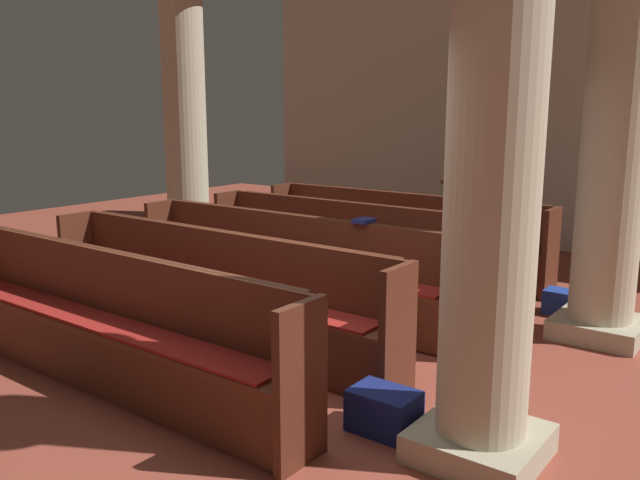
# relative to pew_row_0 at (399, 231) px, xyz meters

# --- Properties ---
(ground_plane) EXTENTS (19.20, 19.20, 0.00)m
(ground_plane) POSITION_rel_pew_row_0_xyz_m (0.98, -3.48, -0.53)
(ground_plane) COLOR brown
(back_wall) EXTENTS (10.00, 0.16, 4.50)m
(back_wall) POSITION_rel_pew_row_0_xyz_m (0.98, 2.60, 1.72)
(back_wall) COLOR beige
(back_wall) RESTS_ON ground
(pew_row_0) EXTENTS (3.92, 0.46, 1.00)m
(pew_row_0) POSITION_rel_pew_row_0_xyz_m (0.00, 0.00, 0.00)
(pew_row_0) COLOR #562819
(pew_row_0) RESTS_ON ground
(pew_row_1) EXTENTS (3.92, 0.46, 1.00)m
(pew_row_1) POSITION_rel_pew_row_0_xyz_m (0.00, -1.10, 0.00)
(pew_row_1) COLOR #562819
(pew_row_1) RESTS_ON ground
(pew_row_2) EXTENTS (3.92, 0.47, 1.00)m
(pew_row_2) POSITION_rel_pew_row_0_xyz_m (0.00, -2.20, 0.00)
(pew_row_2) COLOR #562819
(pew_row_2) RESTS_ON ground
(pew_row_3) EXTENTS (3.92, 0.46, 1.00)m
(pew_row_3) POSITION_rel_pew_row_0_xyz_m (0.00, -3.31, 0.00)
(pew_row_3) COLOR #562819
(pew_row_3) RESTS_ON ground
(pew_row_4) EXTENTS (3.92, 0.46, 1.00)m
(pew_row_4) POSITION_rel_pew_row_0_xyz_m (0.00, -4.41, 0.00)
(pew_row_4) COLOR #562819
(pew_row_4) RESTS_ON ground
(pillar_aisle_side) EXTENTS (0.82, 0.82, 3.80)m
(pillar_aisle_side) POSITION_rel_pew_row_0_xyz_m (2.73, -1.04, 1.44)
(pillar_aisle_side) COLOR tan
(pillar_aisle_side) RESTS_ON ground
(pillar_far_side) EXTENTS (0.82, 0.82, 3.80)m
(pillar_far_side) POSITION_rel_pew_row_0_xyz_m (-2.68, -1.13, 1.44)
(pillar_far_side) COLOR tan
(pillar_far_side) RESTS_ON ground
(pillar_aisle_rear) EXTENTS (0.78, 0.78, 3.80)m
(pillar_aisle_rear) POSITION_rel_pew_row_0_xyz_m (2.73, -3.72, 1.44)
(pillar_aisle_rear) COLOR tan
(pillar_aisle_rear) RESTS_ON ground
(lectern) EXTENTS (0.48, 0.45, 1.08)m
(lectern) POSITION_rel_pew_row_0_xyz_m (0.24, 1.27, -0.08)
(lectern) COLOR #562B1A
(lectern) RESTS_ON ground
(hymn_book) EXTENTS (0.15, 0.21, 0.04)m
(hymn_book) POSITION_rel_pew_row_0_xyz_m (0.77, -2.02, 0.49)
(hymn_book) COLOR navy
(hymn_book) RESTS_ON pew_row_2
(kneeler_box_blue) EXTENTS (0.40, 0.25, 0.25)m
(kneeler_box_blue) POSITION_rel_pew_row_0_xyz_m (2.28, -0.55, -0.41)
(kneeler_box_blue) COLOR navy
(kneeler_box_blue) RESTS_ON ground
(kneeler_box_navy) EXTENTS (0.43, 0.31, 0.28)m
(kneeler_box_navy) POSITION_rel_pew_row_0_xyz_m (2.10, -3.78, -0.39)
(kneeler_box_navy) COLOR navy
(kneeler_box_navy) RESTS_ON ground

